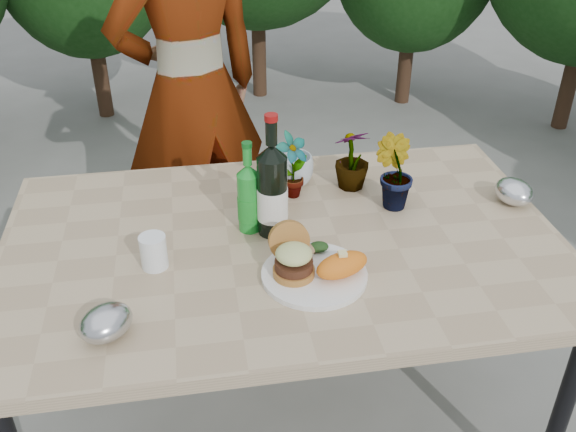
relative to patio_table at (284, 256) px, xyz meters
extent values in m
plane|color=slate|center=(0.00, 0.00, -0.69)|extent=(80.00, 80.00, 0.00)
cube|color=tan|center=(0.00, 0.00, 0.04)|extent=(1.60, 1.00, 0.04)
cylinder|color=black|center=(0.72, -0.42, -0.34)|extent=(0.05, 0.05, 0.71)
cylinder|color=black|center=(-0.72, 0.42, -0.34)|extent=(0.05, 0.05, 0.71)
cylinder|color=black|center=(0.72, 0.42, -0.34)|extent=(0.05, 0.05, 0.71)
cylinder|color=#382316|center=(-0.80, 2.80, -0.48)|extent=(0.10, 0.10, 0.42)
cylinder|color=#382316|center=(0.30, 3.00, -0.44)|extent=(0.10, 0.10, 0.50)
cylinder|color=#382316|center=(1.30, 2.70, -0.50)|extent=(0.10, 0.10, 0.38)
cylinder|color=#382316|center=(2.20, 2.10, -0.47)|extent=(0.10, 0.10, 0.44)
cylinder|color=white|center=(0.05, -0.19, 0.06)|extent=(0.28, 0.28, 0.01)
cylinder|color=#B7722D|center=(0.00, -0.19, 0.08)|extent=(0.11, 0.11, 0.02)
cylinder|color=#472314|center=(0.00, -0.19, 0.10)|extent=(0.10, 0.10, 0.02)
ellipsoid|color=beige|center=(0.00, -0.19, 0.14)|extent=(0.10, 0.10, 0.04)
cylinder|color=#B7722D|center=(0.00, -0.11, 0.13)|extent=(0.11, 0.06, 0.11)
ellipsoid|color=orange|center=(0.12, -0.21, 0.10)|extent=(0.17, 0.12, 0.06)
ellipsoid|color=olive|center=(0.05, -0.10, 0.08)|extent=(0.04, 0.04, 0.02)
ellipsoid|color=#193814|center=(0.08, -0.09, 0.09)|extent=(0.06, 0.04, 0.03)
cylinder|color=black|center=(-0.02, 0.05, 0.18)|extent=(0.09, 0.09, 0.24)
cylinder|color=white|center=(-0.02, 0.05, 0.15)|extent=(0.09, 0.09, 0.10)
cone|color=black|center=(-0.02, 0.05, 0.32)|extent=(0.09, 0.09, 0.04)
cylinder|color=black|center=(-0.02, 0.05, 0.37)|extent=(0.03, 0.03, 0.07)
cylinder|color=maroon|center=(-0.02, 0.05, 0.42)|extent=(0.04, 0.04, 0.02)
cylinder|color=#1A8F29|center=(-0.09, 0.07, 0.15)|extent=(0.06, 0.06, 0.18)
cylinder|color=#198C26|center=(-0.09, 0.07, 0.13)|extent=(0.07, 0.07, 0.07)
cone|color=#1A8F29|center=(-0.09, 0.07, 0.25)|extent=(0.06, 0.06, 0.03)
cylinder|color=#1A8F29|center=(-0.09, 0.07, 0.30)|extent=(0.03, 0.03, 0.05)
cylinder|color=#0C5919|center=(-0.09, 0.07, 0.33)|extent=(0.03, 0.03, 0.01)
cylinder|color=white|center=(-0.36, -0.07, 0.10)|extent=(0.07, 0.07, 0.09)
imported|color=#225D1F|center=(0.07, 0.24, 0.17)|extent=(0.14, 0.13, 0.22)
imported|color=#2E5E20|center=(0.36, 0.13, 0.17)|extent=(0.16, 0.16, 0.23)
imported|color=#1E551D|center=(0.27, 0.27, 0.16)|extent=(0.13, 0.13, 0.20)
imported|color=silver|center=(0.08, 0.31, 0.11)|extent=(0.17, 0.17, 0.10)
ellipsoid|color=#AFB1B6|center=(-0.47, -0.32, 0.10)|extent=(0.17, 0.17, 0.08)
ellipsoid|color=silver|center=(0.74, 0.09, 0.10)|extent=(0.13, 0.15, 0.08)
imported|color=#96644B|center=(-0.22, 0.91, 0.17)|extent=(0.74, 0.62, 1.72)
camera|label=1|loc=(-0.24, -1.50, 1.10)|focal=40.00mm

